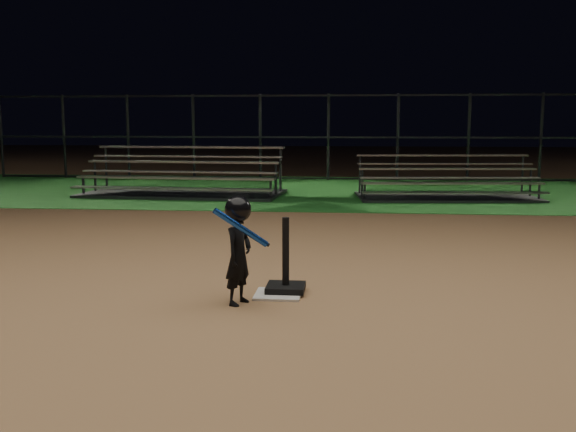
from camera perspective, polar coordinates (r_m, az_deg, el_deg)
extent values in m
plane|color=#9A6D45|center=(6.52, -0.87, -6.91)|extent=(80.00, 80.00, 0.00)
cube|color=#1D5A1F|center=(16.36, 3.09, 2.23)|extent=(60.00, 8.00, 0.01)
cube|color=beige|center=(6.52, -0.87, -6.81)|extent=(0.45, 0.45, 0.02)
cube|color=black|center=(6.61, -0.20, -6.22)|extent=(0.38, 0.38, 0.06)
cylinder|color=black|center=(6.53, -0.20, -3.08)|extent=(0.07, 0.07, 0.68)
imported|color=black|center=(6.15, -4.32, -3.48)|extent=(0.33, 0.39, 0.92)
sphere|color=black|center=(6.07, -4.36, 0.59)|extent=(0.25, 0.25, 0.25)
cylinder|color=blue|center=(5.94, -4.12, -1.01)|extent=(0.49, 0.25, 0.38)
cylinder|color=black|center=(6.05, -2.42, -2.06)|extent=(0.18, 0.11, 0.14)
cube|color=silver|center=(14.91, -9.80, 3.28)|extent=(4.56, 0.54, 0.05)
cube|color=silver|center=(14.63, -10.18, 2.37)|extent=(4.56, 0.54, 0.03)
cube|color=silver|center=(15.48, -9.09, 4.66)|extent=(4.56, 0.54, 0.05)
cube|color=silver|center=(15.20, -9.44, 3.81)|extent=(4.56, 0.54, 0.03)
cube|color=silver|center=(16.06, -8.42, 5.93)|extent=(4.56, 0.54, 0.05)
cube|color=silver|center=(15.77, -8.75, 5.14)|extent=(4.56, 0.54, 0.03)
cube|color=#38383D|center=(15.55, -9.02, 1.93)|extent=(4.68, 2.49, 0.07)
cube|color=#A8A9AD|center=(14.53, 14.05, 2.77)|extent=(3.91, 0.59, 0.04)
cube|color=#A8A9AD|center=(14.29, 14.28, 1.97)|extent=(3.91, 0.59, 0.03)
cube|color=#A8A9AD|center=(15.03, 13.61, 4.00)|extent=(3.91, 0.59, 0.04)
cube|color=#A8A9AD|center=(14.78, 13.82, 3.25)|extent=(3.91, 0.59, 0.03)
cube|color=#A8A9AD|center=(15.54, 13.19, 5.15)|extent=(3.91, 0.59, 0.04)
cube|color=#A8A9AD|center=(15.28, 13.39, 4.44)|extent=(3.91, 0.59, 0.03)
cube|color=#38383D|center=(15.09, 13.53, 1.60)|extent=(4.06, 2.25, 0.06)
cube|color=#38383D|center=(19.34, 3.49, 3.28)|extent=(20.00, 0.05, 0.05)
cube|color=#38383D|center=(19.28, 3.52, 6.83)|extent=(20.00, 0.05, 0.05)
cube|color=#38383D|center=(19.29, 3.55, 10.40)|extent=(20.00, 0.05, 0.05)
cylinder|color=#38383D|center=(22.04, -23.62, 6.34)|extent=(0.08, 0.08, 2.50)
cylinder|color=#38383D|center=(20.09, -10.98, 6.75)|extent=(0.08, 0.08, 2.50)
cylinder|color=#38383D|center=(19.28, 3.52, 6.83)|extent=(0.08, 0.08, 2.50)
cylinder|color=#38383D|center=(19.74, 18.28, 6.47)|extent=(0.08, 0.08, 2.50)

